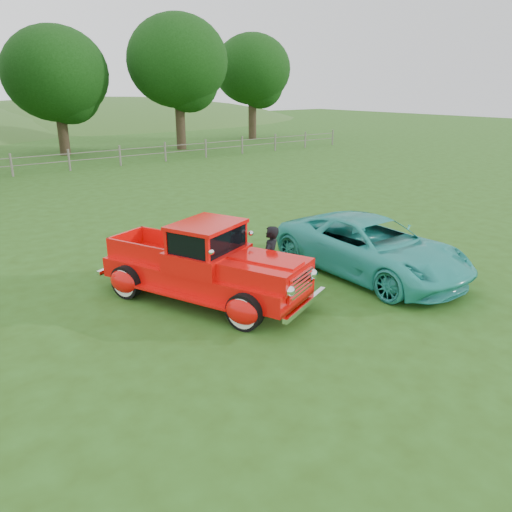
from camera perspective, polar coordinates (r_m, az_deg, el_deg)
ground at (r=9.96m, az=3.70°, el=-8.29°), size 140.00×140.00×0.00m
fence_line at (r=29.48m, az=-26.17°, el=9.32°), size 48.00×0.12×1.20m
tree_near_east at (r=37.25m, az=-21.90°, el=18.72°), size 6.80×6.80×8.33m
tree_mid_east at (r=38.60m, az=-8.96°, el=21.12°), size 7.20×7.20×9.44m
tree_far_east at (r=46.05m, az=-0.43°, el=20.54°), size 6.60×6.60×8.86m
red_pickup at (r=11.02m, az=-5.79°, el=-1.10°), size 3.53×5.28×1.78m
teal_sedan at (r=12.83m, az=13.02°, el=1.03°), size 2.44×5.18×1.43m
man at (r=11.30m, az=1.62°, el=-0.48°), size 0.69×0.61×1.60m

